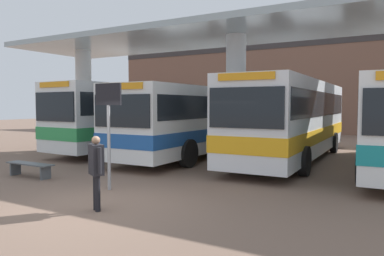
% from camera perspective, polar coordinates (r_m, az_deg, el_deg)
% --- Properties ---
extents(ground_plane, '(100.00, 100.00, 0.00)m').
position_cam_1_polar(ground_plane, '(9.15, -14.23, -11.53)').
color(ground_plane, '#755B4C').
extents(townhouse_backdrop, '(40.00, 0.58, 9.46)m').
position_cam_1_polar(townhouse_backdrop, '(32.49, 19.27, 8.89)').
color(townhouse_backdrop, brown).
rests_on(townhouse_backdrop, ground_plane).
extents(station_canopy, '(22.44, 5.58, 5.47)m').
position_cam_1_polar(station_canopy, '(15.72, 6.73, 11.85)').
color(station_canopy, silver).
rests_on(station_canopy, ground_plane).
extents(transit_bus_left_bay, '(3.11, 10.41, 3.33)m').
position_cam_1_polar(transit_bus_left_bay, '(19.78, -8.29, 2.05)').
color(transit_bus_left_bay, white).
rests_on(transit_bus_left_bay, ground_plane).
extents(transit_bus_center_bay, '(2.96, 12.19, 3.14)m').
position_cam_1_polar(transit_bus_center_bay, '(17.92, 1.85, 1.62)').
color(transit_bus_center_bay, white).
rests_on(transit_bus_center_bay, ground_plane).
extents(transit_bus_right_bay, '(3.01, 11.97, 3.33)m').
position_cam_1_polar(transit_bus_right_bay, '(16.72, 15.20, 1.67)').
color(transit_bus_right_bay, silver).
rests_on(transit_bus_right_bay, ground_plane).
extents(waiting_bench_near_pillar, '(1.90, 0.44, 0.46)m').
position_cam_1_polar(waiting_bench_near_pillar, '(13.40, -23.47, -5.40)').
color(waiting_bench_near_pillar, '#4C5156').
rests_on(waiting_bench_near_pillar, ground_plane).
extents(info_sign_platform, '(0.90, 0.09, 2.96)m').
position_cam_1_polar(info_sign_platform, '(10.56, -12.61, 2.08)').
color(info_sign_platform, gray).
rests_on(info_sign_platform, ground_plane).
extents(pedestrian_waiting, '(0.58, 0.43, 1.68)m').
position_cam_1_polar(pedestrian_waiting, '(8.61, -14.38, -5.52)').
color(pedestrian_waiting, black).
rests_on(pedestrian_waiting, ground_plane).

